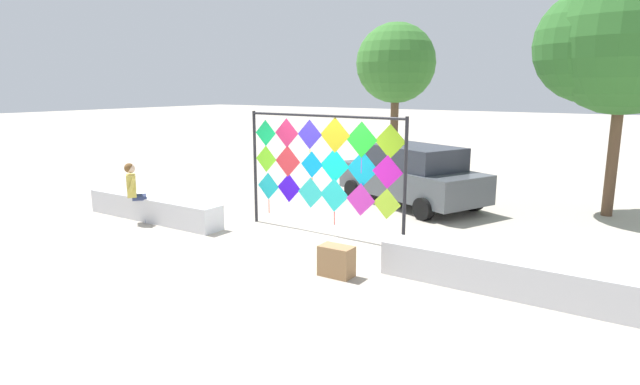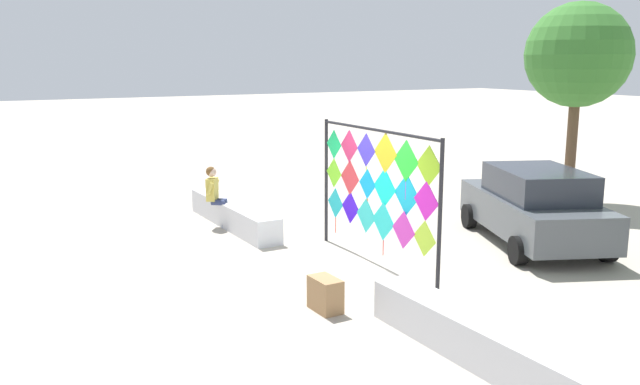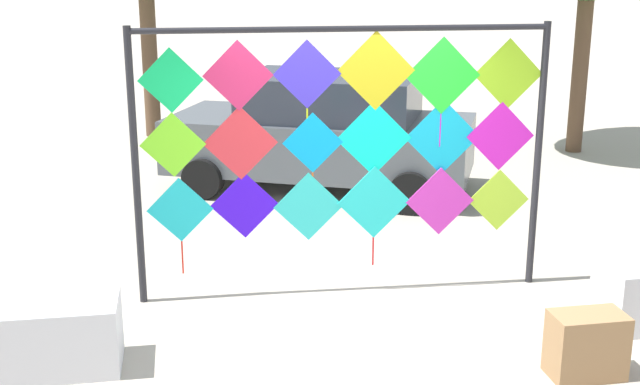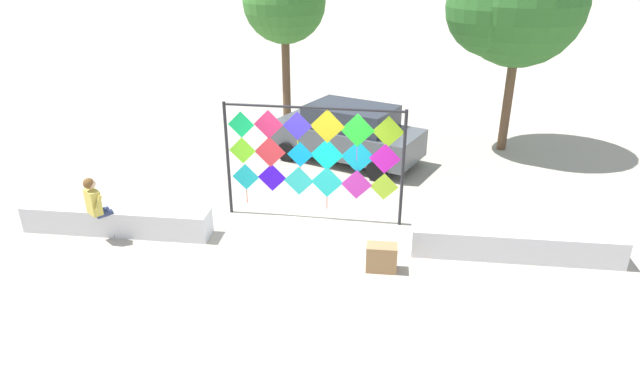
# 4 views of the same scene
# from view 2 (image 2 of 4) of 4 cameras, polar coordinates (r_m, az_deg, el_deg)

# --- Properties ---
(ground) EXTENTS (120.00, 120.00, 0.00)m
(ground) POSITION_cam_2_polar(r_m,az_deg,el_deg) (12.15, 1.21, -6.93)
(ground) COLOR #ADA393
(plaza_ledge_left) EXTENTS (4.04, 0.59, 0.57)m
(plaza_ledge_left) POSITION_cam_2_polar(r_m,az_deg,el_deg) (15.52, -7.49, -1.89)
(plaza_ledge_left) COLOR silver
(plaza_ledge_left) RESTS_ON ground
(plaza_ledge_right) EXTENTS (4.04, 0.59, 0.57)m
(plaza_ledge_right) POSITION_cam_2_polar(r_m,az_deg,el_deg) (8.84, 13.91, -12.50)
(plaza_ledge_right) COLOR silver
(plaza_ledge_right) RESTS_ON ground
(kite_display_rack) EXTENTS (3.91, 0.21, 2.60)m
(kite_display_rack) POSITION_cam_2_polar(r_m,az_deg,el_deg) (12.25, 4.91, 0.92)
(kite_display_rack) COLOR #232328
(kite_display_rack) RESTS_ON ground
(seated_vendor) EXTENTS (0.66, 0.69, 1.41)m
(seated_vendor) POSITION_cam_2_polar(r_m,az_deg,el_deg) (15.43, -8.97, 0.04)
(seated_vendor) COLOR navy
(seated_vendor) RESTS_ON ground
(parked_car) EXTENTS (4.52, 3.30, 1.61)m
(parked_car) POSITION_cam_2_polar(r_m,az_deg,el_deg) (14.54, 17.98, -1.09)
(parked_car) COLOR #4C5156
(parked_car) RESTS_ON ground
(cardboard_box_large) EXTENTS (0.58, 0.35, 0.53)m
(cardboard_box_large) POSITION_cam_2_polar(r_m,az_deg,el_deg) (10.31, 0.46, -8.76)
(cardboard_box_large) COLOR #9E754C
(cardboard_box_large) RESTS_ON ground
(tree_far_right) EXTENTS (2.74, 2.74, 5.31)m
(tree_far_right) POSITION_cam_2_polar(r_m,az_deg,el_deg) (18.97, 21.31, 11.01)
(tree_far_right) COLOR brown
(tree_far_right) RESTS_ON ground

